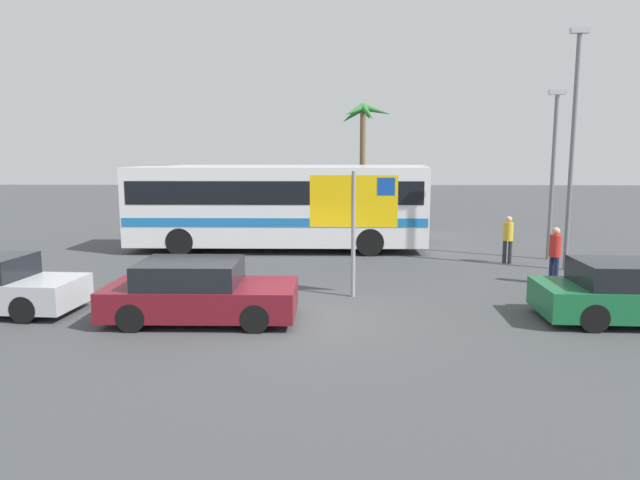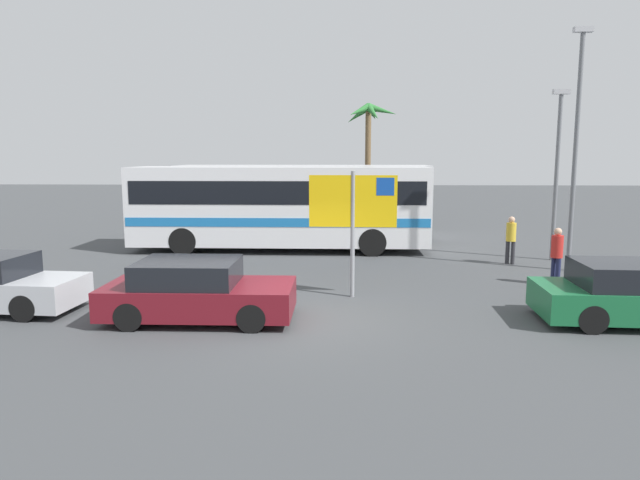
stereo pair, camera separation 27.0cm
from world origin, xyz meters
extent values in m
plane|color=#424447|center=(0.00, 0.00, 0.00)|extent=(120.00, 120.00, 0.00)
cube|color=white|center=(-1.36, 9.45, 1.73)|extent=(11.11, 2.67, 2.90)
cube|color=black|center=(-1.36, 9.45, 2.28)|extent=(10.66, 2.70, 0.84)
cube|color=#1E70B7|center=(-1.36, 9.45, 1.22)|extent=(11.00, 2.70, 0.32)
cylinder|color=black|center=(2.08, 10.66, 0.50)|extent=(1.00, 0.28, 1.00)
cylinder|color=black|center=(2.08, 8.24, 0.50)|extent=(1.00, 0.28, 1.00)
cylinder|color=black|center=(-4.81, 10.66, 0.50)|extent=(1.00, 0.28, 1.00)
cylinder|color=black|center=(-4.81, 8.24, 0.50)|extent=(1.00, 0.28, 1.00)
cube|color=white|center=(-0.75, 13.39, 1.73)|extent=(11.11, 2.67, 2.90)
cube|color=black|center=(-0.75, 13.39, 2.28)|extent=(10.66, 2.70, 0.84)
cube|color=gold|center=(-0.75, 13.39, 1.22)|extent=(11.00, 2.70, 0.32)
cylinder|color=black|center=(2.69, 14.61, 0.50)|extent=(1.00, 0.28, 1.00)
cylinder|color=black|center=(2.69, 12.18, 0.50)|extent=(1.00, 0.28, 1.00)
cylinder|color=black|center=(-4.20, 14.61, 0.50)|extent=(1.00, 0.28, 1.00)
cylinder|color=black|center=(-4.20, 12.18, 0.50)|extent=(1.00, 0.28, 1.00)
cylinder|color=gray|center=(1.24, 2.21, 1.60)|extent=(0.11, 0.11, 3.20)
cube|color=yellow|center=(1.24, 2.21, 2.45)|extent=(2.20, 0.14, 1.30)
cube|color=#1447A8|center=(2.04, 2.19, 2.82)|extent=(0.44, 0.09, 0.44)
cylinder|color=black|center=(-5.82, 1.22, 0.30)|extent=(0.61, 0.20, 0.60)
cylinder|color=black|center=(-5.93, -0.27, 0.30)|extent=(0.61, 0.20, 0.60)
cube|color=black|center=(7.18, 0.09, 1.06)|extent=(2.39, 1.78, 0.52)
cylinder|color=black|center=(6.11, 0.98, 0.30)|extent=(0.61, 0.19, 0.60)
cylinder|color=black|center=(6.03, -0.70, 0.30)|extent=(0.61, 0.19, 0.60)
cube|color=maroon|center=(-2.14, 0.02, 0.48)|extent=(4.09, 1.90, 0.64)
cube|color=black|center=(-2.39, 0.02, 1.06)|extent=(2.13, 1.74, 0.52)
cylinder|color=black|center=(-0.87, 0.89, 0.30)|extent=(0.60, 0.16, 0.60)
cylinder|color=black|center=(-0.87, -0.86, 0.30)|extent=(0.60, 0.16, 0.60)
cylinder|color=black|center=(-3.41, 0.90, 0.30)|extent=(0.60, 0.16, 0.60)
cylinder|color=black|center=(-3.41, -0.85, 0.30)|extent=(0.60, 0.16, 0.60)
cylinder|color=#1E2347|center=(6.90, 3.83, 0.39)|extent=(0.13, 0.13, 0.78)
cylinder|color=#1E2347|center=(6.97, 3.67, 0.39)|extent=(0.13, 0.13, 0.78)
cylinder|color=red|center=(6.93, 3.75, 1.09)|extent=(0.32, 0.32, 0.62)
sphere|color=tan|center=(6.93, 3.75, 1.51)|extent=(0.21, 0.21, 0.21)
cylinder|color=#2D2D33|center=(6.67, 6.82, 0.39)|extent=(0.13, 0.13, 0.77)
cylinder|color=#2D2D33|center=(6.51, 6.91, 0.39)|extent=(0.13, 0.13, 0.77)
cylinder|color=gold|center=(6.59, 6.86, 1.08)|extent=(0.32, 0.32, 0.61)
sphere|color=tan|center=(6.59, 6.86, 1.49)|extent=(0.21, 0.21, 0.21)
cylinder|color=slate|center=(8.28, 7.71, 2.80)|extent=(0.14, 0.14, 5.60)
cube|color=#B2B2B7|center=(8.28, 7.71, 5.70)|extent=(0.56, 0.20, 0.16)
cylinder|color=slate|center=(8.11, 5.85, 3.60)|extent=(0.14, 0.14, 7.19)
cube|color=#B2B2B7|center=(8.11, 5.85, 7.29)|extent=(0.56, 0.20, 0.16)
cylinder|color=brown|center=(2.44, 20.00, 3.03)|extent=(0.32, 0.32, 6.07)
cone|color=#2D7533|center=(3.21, 20.03, 6.07)|extent=(1.67, 0.50, 0.82)
cone|color=#2D7533|center=(2.68, 20.70, 5.98)|extent=(0.95, 1.70, 0.99)
cone|color=#2D7533|center=(1.88, 20.40, 5.87)|extent=(1.56, 1.29, 1.17)
cone|color=#2D7533|center=(1.91, 19.45, 6.01)|extent=(1.47, 1.50, 0.93)
cone|color=#2D7533|center=(2.66, 19.32, 5.90)|extent=(0.93, 1.68, 1.12)
camera|label=1|loc=(0.66, -11.94, 3.55)|focal=31.75mm
camera|label=2|loc=(0.93, -11.93, 3.55)|focal=31.75mm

